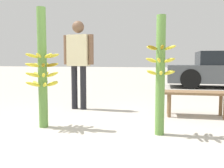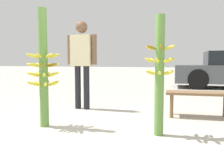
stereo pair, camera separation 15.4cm
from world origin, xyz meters
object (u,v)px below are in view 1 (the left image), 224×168
Objects in this scene: vendor_person at (78,57)px; market_bench at (196,96)px; banana_stalk_center at (160,73)px; banana_stalk_left at (42,69)px.

vendor_person is 2.30m from market_bench.
market_bench is (0.43, 1.28, -0.43)m from banana_stalk_center.
banana_stalk_center is at bearing -116.28° from market_bench.
banana_stalk_center is at bearing 5.68° from banana_stalk_left.
banana_stalk_left is 2.56m from market_bench.
market_bench is (2.06, 1.44, -0.48)m from banana_stalk_left.
banana_stalk_left is 1.11× the size of banana_stalk_center.
vendor_person is 1.53× the size of market_bench.
vendor_person reaches higher than banana_stalk_left.
banana_stalk_left reaches higher than market_bench.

